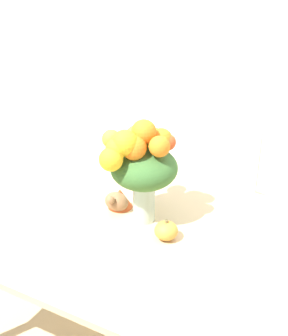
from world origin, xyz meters
TOP-DOWN VIEW (x-y plane):
  - wall_back at (0.00, 1.46)m, footprint 8.00×0.06m
  - dining_table at (0.00, 0.00)m, footprint 1.58×1.11m
  - flower_vase at (0.03, 0.07)m, footprint 0.31×0.34m
  - pumpkin at (0.19, -0.01)m, footprint 0.10×0.10m
  - turkey_figurine at (-0.11, 0.11)m, footprint 0.12×0.15m
  - dining_chair_near_window at (0.08, 0.91)m, footprint 0.45×0.45m

SIDE VIEW (x-z plane):
  - dining_chair_near_window at x=0.08m, z-range 0.02..0.88m
  - dining_table at x=0.00m, z-range 0.29..1.02m
  - pumpkin at x=0.19m, z-range 0.72..0.82m
  - turkey_figurine at x=-0.11m, z-range 0.73..0.82m
  - flower_vase at x=0.03m, z-range 0.78..1.25m
  - wall_back at x=0.00m, z-range 0.00..2.70m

